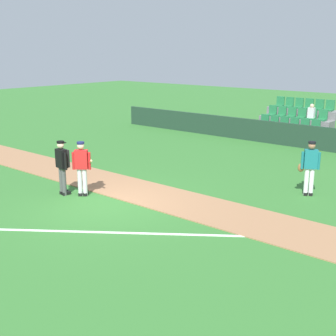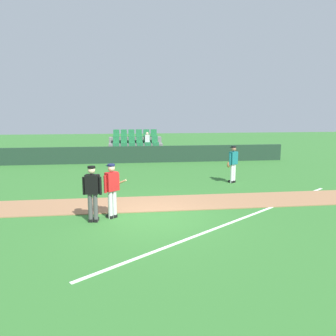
% 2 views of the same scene
% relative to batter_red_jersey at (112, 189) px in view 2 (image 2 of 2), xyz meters
% --- Properties ---
extents(ground_plane, '(80.00, 80.00, 0.00)m').
position_rel_batter_red_jersey_xyz_m(ground_plane, '(1.18, -0.07, -0.97)').
color(ground_plane, '#33702D').
extents(infield_dirt_path, '(28.00, 2.04, 0.03)m').
position_rel_batter_red_jersey_xyz_m(infield_dirt_path, '(1.18, 1.45, -0.95)').
color(infield_dirt_path, '#9E704C').
rests_on(infield_dirt_path, ground).
extents(foul_line_chalk, '(9.81, 7.08, 0.01)m').
position_rel_batter_red_jersey_xyz_m(foul_line_chalk, '(4.18, -0.57, -0.96)').
color(foul_line_chalk, white).
rests_on(foul_line_chalk, ground).
extents(dugout_fence, '(20.00, 0.16, 1.10)m').
position_rel_batter_red_jersey_xyz_m(dugout_fence, '(1.18, 11.36, -0.42)').
color(dugout_fence, '#1E3828').
rests_on(dugout_fence, ground).
extents(stadium_bleachers, '(3.90, 2.95, 2.05)m').
position_rel_batter_red_jersey_xyz_m(stadium_bleachers, '(1.18, 13.24, -0.36)').
color(stadium_bleachers, slate).
rests_on(stadium_bleachers, ground).
extents(batter_red_jersey, '(0.72, 0.69, 1.76)m').
position_rel_batter_red_jersey_xyz_m(batter_red_jersey, '(0.00, 0.00, 0.00)').
color(batter_red_jersey, silver).
rests_on(batter_red_jersey, ground).
extents(umpire_home_plate, '(0.58, 0.35, 1.76)m').
position_rel_batter_red_jersey_xyz_m(umpire_home_plate, '(-0.58, -0.31, 0.03)').
color(umpire_home_plate, '#4C4C4C').
rests_on(umpire_home_plate, ground).
extents(runner_teal_jersey, '(0.63, 0.43, 1.76)m').
position_rel_batter_red_jersey_xyz_m(runner_teal_jersey, '(5.51, 4.61, -0.01)').
color(runner_teal_jersey, white).
rests_on(runner_teal_jersey, ground).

